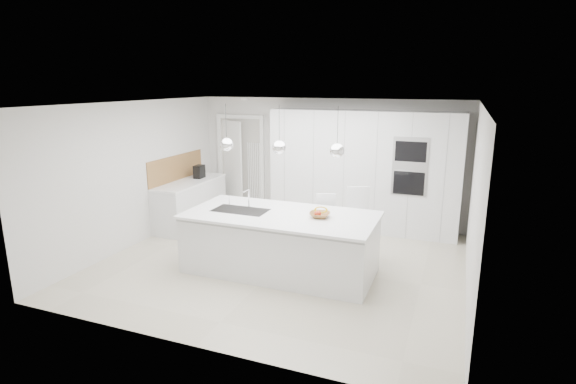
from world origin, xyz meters
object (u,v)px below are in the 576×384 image
at_px(island_base, 280,245).
at_px(bar_stool_right, 355,224).
at_px(fruit_bowl, 320,215).
at_px(espresso_machine, 199,172).
at_px(bar_stool_left, 323,227).

distance_m(island_base, bar_stool_right, 1.34).
bearing_deg(island_base, bar_stool_right, 45.85).
xyz_separation_m(fruit_bowl, bar_stool_right, (0.33, 0.87, -0.36)).
height_order(island_base, espresso_machine, espresso_machine).
distance_m(fruit_bowl, bar_stool_left, 0.84).
bearing_deg(fruit_bowl, bar_stool_left, 102.69).
distance_m(island_base, bar_stool_left, 0.91).
distance_m(island_base, espresso_machine, 3.19).
xyz_separation_m(island_base, fruit_bowl, (0.59, 0.08, 0.51)).
relative_size(island_base, espresso_machine, 10.68).
relative_size(espresso_machine, bar_stool_left, 0.25).
bearing_deg(island_base, fruit_bowl, 8.13).
distance_m(bar_stool_left, bar_stool_right, 0.52).
bearing_deg(bar_stool_left, island_base, -138.80).
xyz_separation_m(fruit_bowl, bar_stool_left, (-0.16, 0.71, -0.42)).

